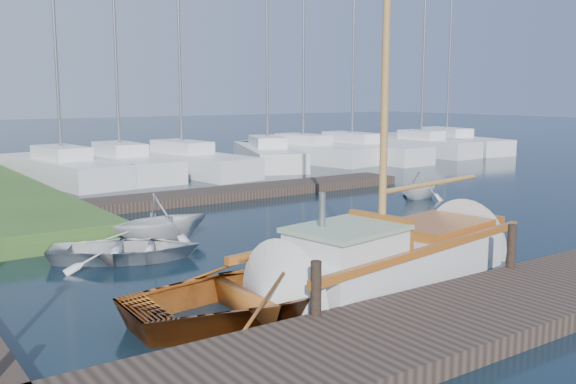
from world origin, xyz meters
TOP-DOWN VIEW (x-y plane):
  - ground at (0.00, 0.00)m, footprint 160.00×160.00m
  - near_dock at (0.00, -6.00)m, footprint 18.00×2.20m
  - far_dock at (2.00, 6.50)m, footprint 14.00×1.60m
  - pontoon at (10.00, 16.00)m, footprint 30.00×1.60m
  - mooring_post_1 at (-3.00, -5.00)m, footprint 0.16×0.16m
  - mooring_post_2 at (1.50, -5.00)m, footprint 0.16×0.16m
  - sailboat at (-0.02, -3.50)m, footprint 7.38×3.11m
  - dinghy at (-3.12, -3.74)m, footprint 4.48×3.26m
  - tender_a at (-3.69, 0.68)m, footprint 3.76×3.36m
  - tender_b at (-2.44, 1.64)m, footprint 2.61×2.32m
  - tender_d at (7.27, 2.74)m, footprint 2.15×1.92m
  - marina_boat_0 at (-1.30, 13.81)m, footprint 3.20×8.04m
  - marina_boat_1 at (1.22, 14.20)m, footprint 2.36×8.19m
  - marina_boat_2 at (3.89, 13.75)m, footprint 3.28×8.92m
  - marina_boat_3 at (8.59, 14.06)m, footprint 5.06×8.27m
  - marina_boat_4 at (11.02, 14.43)m, footprint 3.73×8.30m
  - marina_boat_5 at (14.01, 14.10)m, footprint 2.49×9.72m
  - marina_boat_6 at (18.60, 13.47)m, footprint 2.58×6.88m
  - marina_boat_7 at (21.92, 14.51)m, footprint 3.51×9.34m

SIDE VIEW (x-z plane):
  - ground at x=0.00m, z-range 0.00..0.00m
  - near_dock at x=0.00m, z-range 0.00..0.30m
  - far_dock at x=2.00m, z-range 0.00..0.30m
  - pontoon at x=10.00m, z-range 0.00..0.30m
  - tender_a at x=-3.69m, z-range 0.00..0.64m
  - sailboat at x=-0.02m, z-range -4.57..5.26m
  - dinghy at x=-3.12m, z-range 0.00..0.91m
  - tender_d at x=7.27m, z-range 0.00..1.02m
  - marina_boat_2 at x=3.89m, z-range -4.76..5.89m
  - marina_boat_4 at x=11.02m, z-range -4.60..5.74m
  - marina_boat_1 at x=1.22m, z-range -4.71..5.85m
  - marina_boat_0 at x=-1.30m, z-range -4.80..5.94m
  - marina_boat_5 at x=14.01m, z-range -5.46..6.60m
  - marina_boat_7 at x=21.92m, z-range -5.41..6.56m
  - marina_boat_3 at x=8.59m, z-range -5.19..6.34m
  - marina_boat_6 at x=18.60m, z-range -4.76..5.91m
  - tender_b at x=-2.44m, z-range 0.00..1.28m
  - mooring_post_1 at x=-3.00m, z-range 0.30..1.10m
  - mooring_post_2 at x=1.50m, z-range 0.30..1.10m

